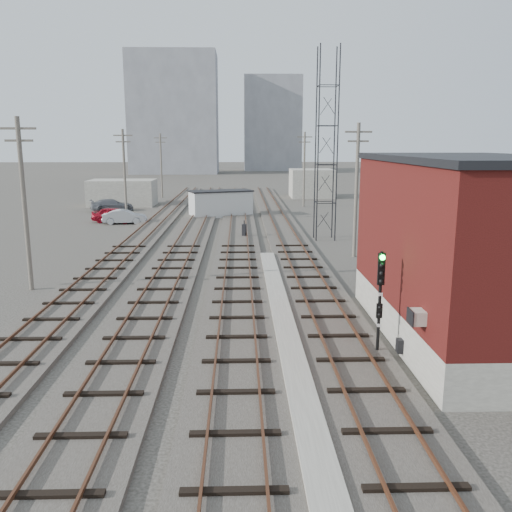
{
  "coord_description": "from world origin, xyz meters",
  "views": [
    {
      "loc": [
        -1.34,
        -8.31,
        7.67
      ],
      "look_at": [
        -0.56,
        17.89,
        2.2
      ],
      "focal_mm": 38.0,
      "sensor_mm": 36.0,
      "label": 1
    }
  ],
  "objects_px": {
    "switch_stand": "(244,230)",
    "car_grey": "(112,205)",
    "car_silver": "(125,217)",
    "signal_mast": "(380,296)",
    "car_red": "(115,215)",
    "site_trailer": "(221,203)"
  },
  "relations": [
    {
      "from": "signal_mast",
      "to": "switch_stand",
      "type": "distance_m",
      "value": 25.83
    },
    {
      "from": "switch_stand",
      "to": "car_grey",
      "type": "xyz_separation_m",
      "value": [
        -15.05,
        18.49,
        0.05
      ]
    },
    {
      "from": "car_red",
      "to": "car_silver",
      "type": "bearing_deg",
      "value": -109.43
    },
    {
      "from": "signal_mast",
      "to": "car_silver",
      "type": "xyz_separation_m",
      "value": [
        -16.23,
        33.79,
        -1.58
      ]
    },
    {
      "from": "site_trailer",
      "to": "car_silver",
      "type": "xyz_separation_m",
      "value": [
        -9.15,
        -5.2,
        -0.71
      ]
    },
    {
      "from": "signal_mast",
      "to": "car_silver",
      "type": "distance_m",
      "value": 37.52
    },
    {
      "from": "car_red",
      "to": "car_grey",
      "type": "relative_size",
      "value": 0.93
    },
    {
      "from": "switch_stand",
      "to": "site_trailer",
      "type": "bearing_deg",
      "value": 120.82
    },
    {
      "from": "signal_mast",
      "to": "car_red",
      "type": "distance_m",
      "value": 38.7
    },
    {
      "from": "signal_mast",
      "to": "car_silver",
      "type": "height_order",
      "value": "signal_mast"
    },
    {
      "from": "switch_stand",
      "to": "car_red",
      "type": "xyz_separation_m",
      "value": [
        -12.64,
        9.21,
        0.12
      ]
    },
    {
      "from": "signal_mast",
      "to": "car_red",
      "type": "bearing_deg",
      "value": 116.65
    },
    {
      "from": "switch_stand",
      "to": "car_red",
      "type": "height_order",
      "value": "car_red"
    },
    {
      "from": "car_red",
      "to": "car_grey",
      "type": "height_order",
      "value": "car_red"
    },
    {
      "from": "car_red",
      "to": "car_grey",
      "type": "distance_m",
      "value": 9.59
    },
    {
      "from": "car_grey",
      "to": "site_trailer",
      "type": "bearing_deg",
      "value": -132.48
    },
    {
      "from": "site_trailer",
      "to": "car_red",
      "type": "xyz_separation_m",
      "value": [
        -10.26,
        -4.43,
        -0.63
      ]
    },
    {
      "from": "switch_stand",
      "to": "car_red",
      "type": "relative_size",
      "value": 0.31
    },
    {
      "from": "signal_mast",
      "to": "switch_stand",
      "type": "bearing_deg",
      "value": 100.5
    },
    {
      "from": "switch_stand",
      "to": "site_trailer",
      "type": "xyz_separation_m",
      "value": [
        -2.38,
        13.64,
        0.75
      ]
    },
    {
      "from": "switch_stand",
      "to": "car_red",
      "type": "distance_m",
      "value": 15.64
    },
    {
      "from": "car_silver",
      "to": "car_grey",
      "type": "distance_m",
      "value": 10.65
    }
  ]
}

